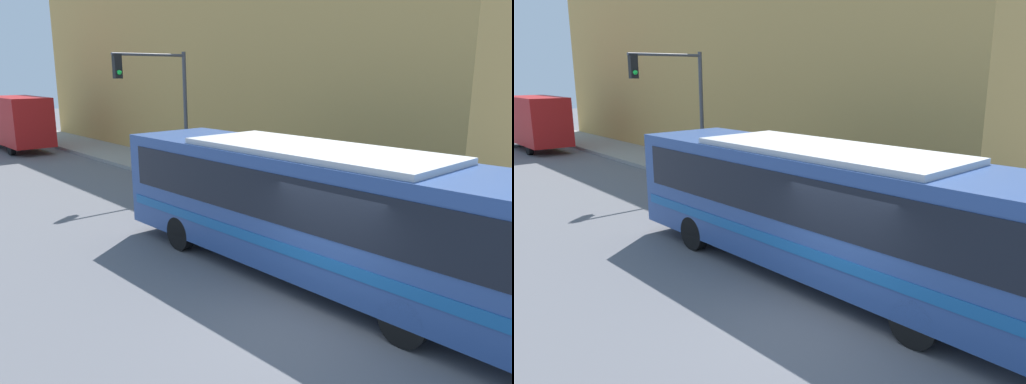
# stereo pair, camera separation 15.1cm
# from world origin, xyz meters

# --- Properties ---
(ground_plane) EXTENTS (120.00, 120.00, 0.00)m
(ground_plane) POSITION_xyz_m (0.00, 0.00, 0.00)
(ground_plane) COLOR slate
(sidewalk) EXTENTS (3.14, 70.00, 0.17)m
(sidewalk) POSITION_xyz_m (6.07, 20.00, 0.09)
(sidewalk) COLOR gray
(sidewalk) RESTS_ON ground_plane
(building_facade) EXTENTS (6.00, 31.88, 9.89)m
(building_facade) POSITION_xyz_m (10.64, 16.94, 4.94)
(building_facade) COLOR tan
(building_facade) RESTS_ON ground_plane
(city_bus) EXTENTS (2.93, 11.47, 3.05)m
(city_bus) POSITION_xyz_m (1.48, 1.55, 1.75)
(city_bus) COLOR #2D4C8C
(city_bus) RESTS_ON ground_plane
(delivery_truck) EXTENTS (2.24, 6.78, 3.22)m
(delivery_truck) POSITION_xyz_m (2.60, 26.16, 1.74)
(delivery_truck) COLOR #B21919
(delivery_truck) RESTS_ON ground_plane
(fire_hydrant) EXTENTS (0.21, 0.29, 0.71)m
(fire_hydrant) POSITION_xyz_m (5.10, 4.36, 0.53)
(fire_hydrant) COLOR red
(fire_hydrant) RESTS_ON sidewalk
(traffic_light_pole) EXTENTS (3.28, 0.35, 5.28)m
(traffic_light_pole) POSITION_xyz_m (4.13, 12.13, 3.80)
(traffic_light_pole) COLOR #47474C
(traffic_light_pole) RESTS_ON sidewalk
(pedestrian_near_corner) EXTENTS (0.34, 0.34, 1.78)m
(pedestrian_near_corner) POSITION_xyz_m (6.80, 7.64, 1.09)
(pedestrian_near_corner) COLOR #23283D
(pedestrian_near_corner) RESTS_ON sidewalk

